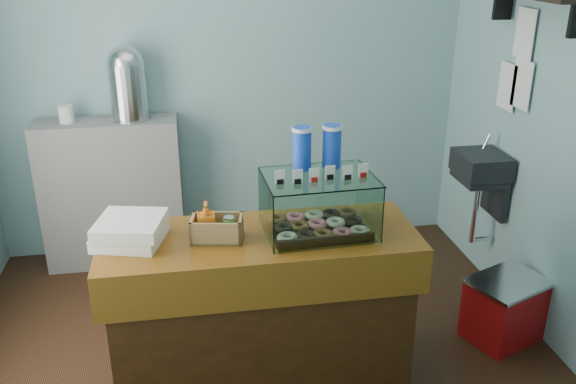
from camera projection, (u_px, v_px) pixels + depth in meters
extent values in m
plane|color=black|center=(257.00, 352.00, 3.63)|extent=(3.50, 3.50, 0.00)
cube|color=#7AAEB3|center=(229.00, 69.00, 4.46)|extent=(3.50, 0.04, 2.80)
cube|color=#7AAEB3|center=(312.00, 271.00, 1.73)|extent=(3.50, 0.04, 2.80)
cube|color=#7AAEB3|center=(566.00, 111.00, 3.37)|extent=(0.04, 3.00, 2.80)
cube|color=black|center=(481.00, 164.00, 4.03)|extent=(0.30, 0.35, 0.15)
cube|color=black|center=(496.00, 191.00, 4.13)|extent=(0.04, 0.30, 0.35)
cylinder|color=silver|center=(486.00, 142.00, 4.09)|extent=(0.02, 0.02, 0.12)
cylinder|color=silver|center=(475.00, 212.00, 4.17)|extent=(0.04, 0.04, 0.45)
cube|color=black|center=(503.00, 5.00, 3.80)|extent=(0.12, 0.03, 0.18)
cube|color=white|center=(522.00, 84.00, 3.76)|extent=(0.01, 0.21, 0.30)
cube|color=white|center=(507.00, 86.00, 3.93)|extent=(0.01, 0.21, 0.30)
cube|color=white|center=(525.00, 34.00, 3.69)|extent=(0.01, 0.21, 0.30)
cube|color=#46210D|center=(262.00, 316.00, 3.24)|extent=(1.50, 0.56, 0.84)
cube|color=#4F280A|center=(260.00, 241.00, 3.07)|extent=(1.60, 0.60, 0.06)
cube|color=#4F280A|center=(268.00, 290.00, 2.86)|extent=(1.60, 0.04, 0.18)
cube|color=gray|center=(113.00, 193.00, 4.48)|extent=(1.00, 0.32, 1.10)
cube|color=black|center=(318.00, 229.00, 3.10)|extent=(0.50, 0.37, 0.02)
torus|color=beige|center=(288.00, 238.00, 2.95)|extent=(0.10, 0.10, 0.03)
torus|color=black|center=(306.00, 236.00, 2.97)|extent=(0.10, 0.10, 0.03)
torus|color=brown|center=(324.00, 234.00, 2.99)|extent=(0.10, 0.10, 0.03)
torus|color=#E96D84|center=(342.00, 232.00, 3.00)|extent=(0.10, 0.10, 0.03)
torus|color=beige|center=(359.00, 231.00, 3.02)|extent=(0.10, 0.10, 0.03)
torus|color=black|center=(283.00, 228.00, 3.05)|extent=(0.10, 0.10, 0.03)
torus|color=brown|center=(301.00, 226.00, 3.07)|extent=(0.10, 0.10, 0.03)
torus|color=#E96D84|center=(318.00, 225.00, 3.09)|extent=(0.10, 0.10, 0.03)
torus|color=beige|center=(335.00, 223.00, 3.11)|extent=(0.10, 0.10, 0.03)
torus|color=black|center=(352.00, 221.00, 3.12)|extent=(0.10, 0.10, 0.03)
torus|color=brown|center=(279.00, 219.00, 3.15)|extent=(0.10, 0.10, 0.03)
torus|color=#E96D84|center=(296.00, 217.00, 3.17)|extent=(0.10, 0.10, 0.03)
torus|color=beige|center=(313.00, 216.00, 3.19)|extent=(0.10, 0.10, 0.03)
torus|color=black|center=(329.00, 214.00, 3.21)|extent=(0.10, 0.10, 0.03)
torus|color=brown|center=(346.00, 213.00, 3.22)|extent=(0.10, 0.10, 0.03)
cube|color=white|center=(329.00, 221.00, 2.87)|extent=(0.54, 0.03, 0.29)
cube|color=white|center=(309.00, 191.00, 3.22)|extent=(0.54, 0.03, 0.29)
cube|color=white|center=(266.00, 210.00, 2.99)|extent=(0.02, 0.39, 0.29)
cube|color=white|center=(369.00, 200.00, 3.10)|extent=(0.02, 0.39, 0.29)
cube|color=white|center=(319.00, 177.00, 2.99)|extent=(0.57, 0.43, 0.01)
cube|color=white|center=(280.00, 177.00, 2.89)|extent=(0.05, 0.01, 0.07)
cube|color=black|center=(280.00, 181.00, 2.90)|extent=(0.03, 0.02, 0.02)
cube|color=white|center=(297.00, 175.00, 2.90)|extent=(0.05, 0.01, 0.07)
cube|color=black|center=(297.00, 180.00, 2.91)|extent=(0.03, 0.02, 0.02)
cube|color=white|center=(314.00, 174.00, 2.92)|extent=(0.05, 0.01, 0.07)
cube|color=#B4130E|center=(314.00, 179.00, 2.93)|extent=(0.03, 0.02, 0.02)
cube|color=white|center=(330.00, 173.00, 2.94)|extent=(0.05, 0.01, 0.07)
cube|color=black|center=(330.00, 177.00, 2.95)|extent=(0.03, 0.02, 0.02)
cube|color=white|center=(347.00, 171.00, 2.95)|extent=(0.05, 0.01, 0.07)
cube|color=black|center=(347.00, 176.00, 2.96)|extent=(0.03, 0.02, 0.02)
cube|color=white|center=(363.00, 170.00, 2.97)|extent=(0.05, 0.01, 0.07)
cube|color=#B4130E|center=(363.00, 175.00, 2.98)|extent=(0.03, 0.02, 0.02)
cylinder|color=blue|center=(302.00, 148.00, 3.05)|extent=(0.09, 0.09, 0.22)
cylinder|color=white|center=(302.00, 129.00, 3.01)|extent=(0.10, 0.10, 0.02)
cylinder|color=blue|center=(332.00, 146.00, 3.08)|extent=(0.09, 0.09, 0.22)
cylinder|color=white|center=(332.00, 127.00, 3.04)|extent=(0.10, 0.10, 0.02)
cube|color=#A38651|center=(218.00, 238.00, 3.01)|extent=(0.27, 0.19, 0.01)
cube|color=#A38651|center=(215.00, 235.00, 2.93)|extent=(0.25, 0.06, 0.12)
cube|color=#A38651|center=(219.00, 223.00, 3.06)|extent=(0.25, 0.06, 0.12)
cube|color=#A38651|center=(193.00, 228.00, 2.99)|extent=(0.04, 0.15, 0.12)
cube|color=#A38651|center=(241.00, 229.00, 2.99)|extent=(0.04, 0.15, 0.12)
imported|color=orange|center=(206.00, 220.00, 2.98)|extent=(0.10, 0.10, 0.19)
cylinder|color=#3D9027|center=(229.00, 228.00, 2.99)|extent=(0.06, 0.06, 0.10)
cylinder|color=silver|center=(229.00, 218.00, 2.97)|extent=(0.05, 0.05, 0.01)
cube|color=white|center=(130.00, 235.00, 2.99)|extent=(0.38, 0.38, 0.06)
cube|color=white|center=(130.00, 225.00, 2.95)|extent=(0.37, 0.37, 0.06)
cylinder|color=silver|center=(131.00, 119.00, 4.30)|extent=(0.28, 0.28, 0.01)
cylinder|color=silver|center=(128.00, 91.00, 4.23)|extent=(0.25, 0.25, 0.38)
sphere|color=silver|center=(126.00, 64.00, 4.15)|extent=(0.25, 0.25, 0.25)
cube|color=#B20E10|center=(505.00, 310.00, 3.71)|extent=(0.52, 0.46, 0.38)
cube|color=silver|center=(509.00, 282.00, 3.63)|extent=(0.55, 0.49, 0.02)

